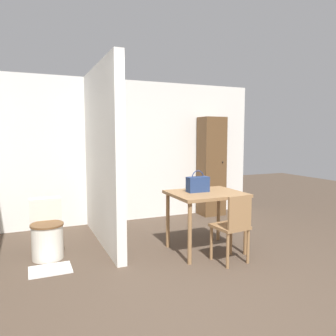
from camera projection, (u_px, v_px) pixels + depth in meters
The scene contains 9 objects.
ground_plane at pixel (224, 312), 2.87m from camera, with size 16.00×16.00×0.00m, color #4C3D30.
wall_back at pixel (120, 151), 5.83m from camera, with size 5.24×0.12×2.50m.
partition_wall at pixel (102, 156), 4.63m from camera, with size 0.12×2.03×2.50m.
dining_table at pixel (206, 200), 4.31m from camera, with size 0.93×0.78×0.79m.
wooden_chair at pixel (233, 225), 3.91m from camera, with size 0.41×0.41×0.84m.
toilet at pixel (47, 233), 4.13m from camera, with size 0.40×0.55×0.72m.
handbag at pixel (198, 184), 4.32m from camera, with size 0.29×0.13×0.29m.
wooden_cabinet at pixel (211, 166), 6.30m from camera, with size 0.45×0.41×1.88m.
bath_mat at pixel (50, 270), 3.74m from camera, with size 0.47×0.36×0.01m.
Camera 1 is at (-1.54, -2.30, 1.54)m, focal length 35.00 mm.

